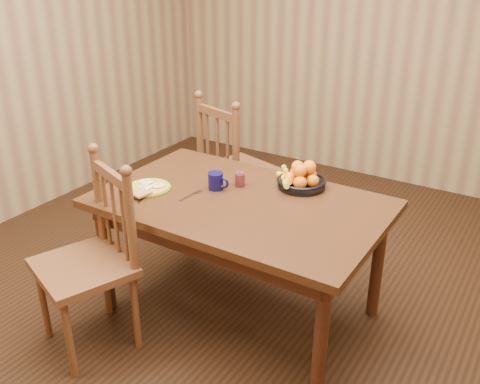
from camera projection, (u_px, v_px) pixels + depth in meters
The scene contains 10 objects.
room at pixel (240, 95), 2.74m from camera, with size 4.52×5.02×2.72m.
dining_table at pixel (240, 214), 3.03m from camera, with size 1.60×1.00×0.75m.
chair_far at pixel (235, 169), 3.99m from camera, with size 0.60×0.59×1.08m.
chair_near at pixel (91, 261), 2.85m from camera, with size 0.61×0.60×1.06m.
breakfast_plate at pixel (148, 188), 3.12m from camera, with size 0.26×0.30×0.04m.
fork at pixel (192, 195), 3.04m from camera, with size 0.04×0.18×0.00m.
spoon at pixel (149, 196), 3.03m from camera, with size 0.04×0.16×0.01m.
coffee_mug at pixel (216, 181), 3.11m from camera, with size 0.13×0.09×0.10m.
juice_glass at pixel (240, 179), 3.15m from camera, with size 0.06×0.06×0.09m.
fruit_bowl at pixel (301, 178), 3.13m from camera, with size 0.32×0.32×0.17m.
Camera 1 is at (1.44, -2.28, 2.04)m, focal length 40.00 mm.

